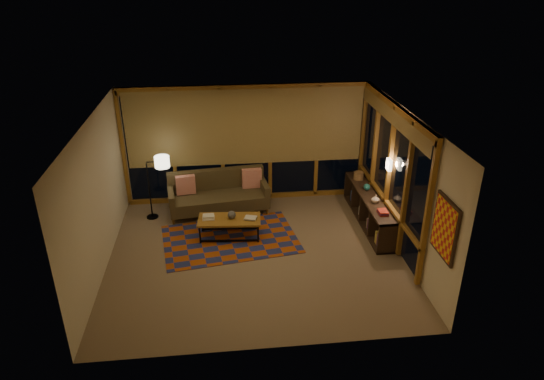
{
  "coord_description": "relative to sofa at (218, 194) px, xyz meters",
  "views": [
    {
      "loc": [
        -0.56,
        -7.83,
        5.06
      ],
      "look_at": [
        0.34,
        0.21,
        1.24
      ],
      "focal_mm": 32.0,
      "sensor_mm": 36.0,
      "label": 1
    }
  ],
  "objects": [
    {
      "name": "floor_lamp",
      "position": [
        -1.46,
        -0.09,
        0.27
      ],
      "size": [
        0.5,
        0.34,
        1.43
      ],
      "primitive_type": null,
      "rotation": [
        0.0,
        0.0,
        -0.07
      ],
      "color": "black",
      "rests_on": "floor"
    },
    {
      "name": "area_rug",
      "position": [
        0.2,
        -1.22,
        -0.43
      ],
      "size": [
        2.86,
        2.12,
        0.01
      ],
      "primitive_type": "cube",
      "rotation": [
        0.0,
        0.0,
        0.15
      ],
      "color": "#9B4010",
      "rests_on": "floor"
    },
    {
      "name": "basket",
      "position": [
        3.14,
        -0.0,
        0.29
      ],
      "size": [
        0.26,
        0.26,
        0.17
      ],
      "primitive_type": "cylinder",
      "rotation": [
        0.0,
        0.0,
        -0.22
      ],
      "color": "brown",
      "rests_on": "bookshelf"
    },
    {
      "name": "floor",
      "position": [
        0.67,
        -1.83,
        -0.44
      ],
      "size": [
        5.5,
        5.0,
        0.01
      ],
      "primitive_type": "cube",
      "color": "#7C684E",
      "rests_on": "ground"
    },
    {
      "name": "window_wall_right",
      "position": [
        3.35,
        -1.23,
        0.91
      ],
      "size": [
        0.16,
        3.7,
        2.6
      ],
      "primitive_type": null,
      "color": "#A16A29",
      "rests_on": "walls"
    },
    {
      "name": "shelf_book_stack",
      "position": [
        3.16,
        -1.67,
        0.24
      ],
      "size": [
        0.16,
        0.22,
        0.06
      ],
      "primitive_type": null,
      "rotation": [
        0.0,
        0.0,
        -0.02
      ],
      "color": "beige",
      "rests_on": "bookshelf"
    },
    {
      "name": "wall_art",
      "position": [
        3.38,
        -3.68,
        1.01
      ],
      "size": [
        0.06,
        0.74,
        0.94
      ],
      "primitive_type": null,
      "color": "red",
      "rests_on": "walls"
    },
    {
      "name": "bookshelf",
      "position": [
        3.16,
        -0.83,
        -0.12
      ],
      "size": [
        0.4,
        2.58,
        0.65
      ],
      "primitive_type": null,
      "color": "black",
      "rests_on": "floor"
    },
    {
      "name": "walls",
      "position": [
        0.67,
        -1.83,
        0.91
      ],
      "size": [
        5.51,
        5.01,
        2.7
      ],
      "color": "beige",
      "rests_on": "floor"
    },
    {
      "name": "coffee_table",
      "position": [
        0.2,
        -1.12,
        -0.23
      ],
      "size": [
        1.29,
        0.67,
        0.42
      ],
      "primitive_type": null,
      "rotation": [
        0.0,
        0.0,
        -0.08
      ],
      "color": "#A16A29",
      "rests_on": "floor"
    },
    {
      "name": "book_stack_b",
      "position": [
        0.63,
        -1.17,
        -0.0
      ],
      "size": [
        0.28,
        0.25,
        0.05
      ],
      "primitive_type": null,
      "rotation": [
        0.0,
        0.0,
        -0.3
      ],
      "color": "beige",
      "rests_on": "coffee_table"
    },
    {
      "name": "window_wall_back",
      "position": [
        0.67,
        0.6,
        0.91
      ],
      "size": [
        5.3,
        0.16,
        2.6
      ],
      "primitive_type": null,
      "color": "#A16A29",
      "rests_on": "walls"
    },
    {
      "name": "wall_sconce",
      "position": [
        3.29,
        -1.38,
        1.11
      ],
      "size": [
        0.12,
        0.18,
        0.22
      ],
      "primitive_type": null,
      "color": "#FFF2CB",
      "rests_on": "walls"
    },
    {
      "name": "teal_bowl",
      "position": [
        3.16,
        -0.59,
        0.28
      ],
      "size": [
        0.17,
        0.17,
        0.14
      ],
      "primitive_type": "sphere",
      "rotation": [
        0.0,
        0.0,
        -0.2
      ],
      "color": "#1C615C",
      "rests_on": "bookshelf"
    },
    {
      "name": "vase",
      "position": [
        3.16,
        -1.19,
        0.29
      ],
      "size": [
        0.19,
        0.19,
        0.17
      ],
      "primitive_type": "imported",
      "rotation": [
        0.0,
        0.0,
        -0.13
      ],
      "color": "#BDA78D",
      "rests_on": "bookshelf"
    },
    {
      "name": "ceiling",
      "position": [
        0.67,
        -1.83,
        2.26
      ],
      "size": [
        5.5,
        5.0,
        0.01
      ],
      "primitive_type": "cube",
      "color": "silver",
      "rests_on": "walls"
    },
    {
      "name": "pillow_right",
      "position": [
        0.76,
        0.27,
        0.22
      ],
      "size": [
        0.45,
        0.17,
        0.44
      ],
      "primitive_type": null,
      "rotation": [
        0.0,
        0.0,
        0.06
      ],
      "color": "red",
      "rests_on": "sofa"
    },
    {
      "name": "ceramic_pot",
      "position": [
        0.25,
        -1.1,
        0.06
      ],
      "size": [
        0.18,
        0.18,
        0.16
      ],
      "primitive_type": "sphere",
      "rotation": [
        0.0,
        0.0,
        -0.11
      ],
      "color": "black",
      "rests_on": "coffee_table"
    },
    {
      "name": "book_stack_a",
      "position": [
        -0.21,
        -1.07,
        0.01
      ],
      "size": [
        0.26,
        0.21,
        0.07
      ],
      "primitive_type": null,
      "rotation": [
        0.0,
        0.0,
        0.03
      ],
      "color": "beige",
      "rests_on": "coffee_table"
    },
    {
      "name": "sofa",
      "position": [
        0.0,
        0.0,
        0.0
      ],
      "size": [
        2.24,
        1.13,
        0.88
      ],
      "primitive_type": null,
      "rotation": [
        0.0,
        0.0,
        0.12
      ],
      "color": "#4D4124",
      "rests_on": "floor"
    },
    {
      "name": "pillow_left",
      "position": [
        -0.7,
        0.07,
        0.21
      ],
      "size": [
        0.43,
        0.2,
        0.42
      ],
      "primitive_type": null,
      "rotation": [
        0.0,
        0.0,
        0.15
      ],
      "color": "red",
      "rests_on": "sofa"
    }
  ]
}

